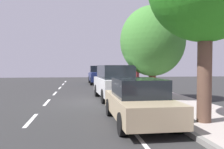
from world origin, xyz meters
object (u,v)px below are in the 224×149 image
parked_suv_white_mid (115,82)px  bicycle_at_curb (114,86)px  parked_sedan_tan_second (138,101)px  parked_pickup_dark_blue_far (99,75)px  fire_hydrant (136,88)px  street_tree_mid_block (152,41)px  pedestrian_on_phone (137,76)px  cyclist_with_backpack (118,79)px

parked_suv_white_mid → bicycle_at_curb: size_ratio=3.13×
parked_sedan_tan_second → parked_suv_white_mid: (0.04, 5.90, 0.27)m
parked_pickup_dark_blue_far → bicycle_at_curb: 7.65m
parked_suv_white_mid → fire_hydrant: parked_suv_white_mid is taller
parked_suv_white_mid → street_tree_mid_block: bearing=-26.1°
street_tree_mid_block → parked_sedan_tan_second: bearing=-112.1°
bicycle_at_curb → street_tree_mid_block: bearing=-75.3°
street_tree_mid_block → pedestrian_on_phone: street_tree_mid_block is taller
parked_sedan_tan_second → fire_hydrant: (1.51, 6.81, -0.18)m
parked_pickup_dark_blue_far → street_tree_mid_block: bearing=-81.3°
fire_hydrant → cyclist_with_backpack: bearing=102.8°
parked_suv_white_mid → cyclist_with_backpack: (0.79, 3.90, -0.05)m
cyclist_with_backpack → fire_hydrant: (0.68, -2.99, -0.40)m
parked_suv_white_mid → parked_pickup_dark_blue_far: parked_suv_white_mid is taller
parked_suv_white_mid → fire_hydrant: bearing=31.9°
parked_suv_white_mid → pedestrian_on_phone: (3.07, 7.03, 0.04)m
parked_pickup_dark_blue_far → street_tree_mid_block: size_ratio=1.04×
parked_suv_white_mid → bicycle_at_curb: parked_suv_white_mid is taller
parked_pickup_dark_blue_far → cyclist_with_backpack: bearing=-84.3°
pedestrian_on_phone → street_tree_mid_block: bearing=-97.9°
fire_hydrant → street_tree_mid_block: bearing=-75.3°
parked_suv_white_mid → cyclist_with_backpack: size_ratio=2.97×
parked_sedan_tan_second → fire_hydrant: bearing=77.5°
street_tree_mid_block → pedestrian_on_phone: bearing=82.1°
parked_suv_white_mid → cyclist_with_backpack: bearing=78.5°
parked_sedan_tan_second → pedestrian_on_phone: (3.11, 12.93, 0.31)m
parked_suv_white_mid → parked_pickup_dark_blue_far: bearing=90.0°
parked_sedan_tan_second → bicycle_at_curb: bearing=86.5°
bicycle_at_curb → pedestrian_on_phone: bearing=47.3°
cyclist_with_backpack → parked_suv_white_mid: bearing=-101.5°
parked_suv_white_mid → parked_sedan_tan_second: bearing=-90.4°
fire_hydrant → pedestrian_on_phone: bearing=75.3°
street_tree_mid_block → parked_suv_white_mid: bearing=153.9°
bicycle_at_curb → street_tree_mid_block: 6.21m
parked_suv_white_mid → bicycle_at_curb: 4.42m
parked_pickup_dark_blue_far → fire_hydrant: 11.13m
parked_pickup_dark_blue_far → parked_suv_white_mid: bearing=-90.0°
parked_sedan_tan_second → bicycle_at_curb: size_ratio=2.88×
street_tree_mid_block → fire_hydrant: (-0.49, 1.87, -2.74)m
parked_sedan_tan_second → pedestrian_on_phone: bearing=76.5°
parked_pickup_dark_blue_far → street_tree_mid_block: (1.97, -12.90, 2.41)m
parked_suv_white_mid → cyclist_with_backpack: parked_suv_white_mid is taller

